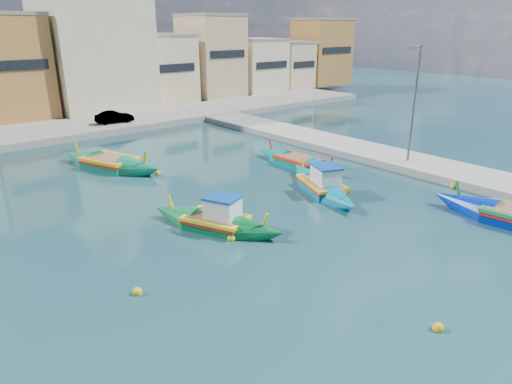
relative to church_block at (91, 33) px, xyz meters
name	(u,v)px	position (x,y,z in m)	size (l,w,h in m)	color
ground	(279,298)	(-10.00, -40.00, -8.41)	(160.00, 160.00, 0.00)	#14303C
east_quay	(501,184)	(8.00, -40.00, -8.16)	(4.00, 70.00, 0.50)	gray
north_quay	(25,135)	(-10.00, -8.00, -8.11)	(80.00, 8.00, 0.60)	gray
north_townhouses	(66,68)	(-3.32, -0.64, -3.41)	(83.20, 7.87, 10.19)	#D0B890
church_block	(91,33)	(0.00, 0.00, 0.00)	(10.00, 10.00, 19.10)	beige
quay_street_lamp	(414,104)	(7.44, -34.00, -4.07)	(1.18, 0.16, 8.00)	#595B60
luzzu_turquoise_cabin	(322,186)	(-0.54, -33.49, -8.09)	(4.80, 8.20, 2.62)	#00779A
luzzu_blue_cabin	(216,222)	(-8.24, -33.73, -8.09)	(4.49, 7.36, 2.57)	#0A6E33
luzzu_cyan_mid	(299,163)	(2.05, -29.03, -8.16)	(1.99, 7.98, 2.35)	#008199
luzzu_green	(110,164)	(-8.03, -21.12, -8.11)	(5.24, 9.00, 2.77)	#0B754E
mooring_buoys	(231,230)	(-7.92, -34.49, -8.33)	(23.91, 20.56, 0.36)	yellow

